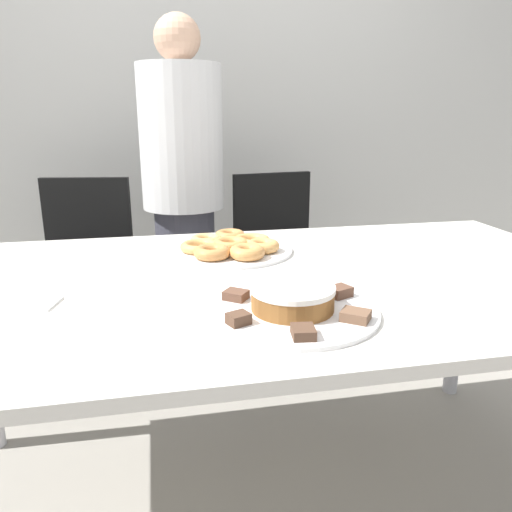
% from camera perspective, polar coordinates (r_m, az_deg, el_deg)
% --- Properties ---
extents(ground_plane, '(12.00, 12.00, 0.00)m').
position_cam_1_polar(ground_plane, '(1.77, 1.65, -26.35)').
color(ground_plane, gray).
extents(wall_back, '(8.00, 0.05, 2.60)m').
position_cam_1_polar(wall_back, '(2.93, -5.87, 18.17)').
color(wall_back, beige).
rests_on(wall_back, ground_plane).
extents(table, '(1.98, 1.08, 0.76)m').
position_cam_1_polar(table, '(1.40, 1.88, -4.96)').
color(table, silver).
rests_on(table, ground_plane).
extents(person_standing, '(0.36, 0.36, 1.59)m').
position_cam_1_polar(person_standing, '(2.29, -8.27, 6.89)').
color(person_standing, '#383842').
rests_on(person_standing, ground_plane).
extents(office_chair_left, '(0.50, 0.50, 0.91)m').
position_cam_1_polar(office_chair_left, '(2.37, -18.98, -3.43)').
color(office_chair_left, black).
rests_on(office_chair_left, ground_plane).
extents(office_chair_right, '(0.50, 0.50, 0.91)m').
position_cam_1_polar(office_chair_right, '(2.41, 3.09, -2.14)').
color(office_chair_right, black).
rests_on(office_chair_right, ground_plane).
extents(plate_cake, '(0.39, 0.39, 0.01)m').
position_cam_1_polar(plate_cake, '(1.13, 4.18, -6.31)').
color(plate_cake, white).
rests_on(plate_cake, table).
extents(plate_donuts, '(0.40, 0.40, 0.01)m').
position_cam_1_polar(plate_donuts, '(1.61, -2.91, 0.65)').
color(plate_donuts, white).
rests_on(plate_donuts, table).
extents(frosted_cake, '(0.19, 0.19, 0.06)m').
position_cam_1_polar(frosted_cake, '(1.11, 4.21, -4.74)').
color(frosted_cake, brown).
rests_on(frosted_cake, plate_cake).
extents(lamington_0, '(0.06, 0.05, 0.02)m').
position_cam_1_polar(lamington_0, '(1.04, -2.01, -7.17)').
color(lamington_0, '#513828').
rests_on(lamington_0, plate_cake).
extents(lamington_1, '(0.05, 0.06, 0.02)m').
position_cam_1_polar(lamington_1, '(0.99, 5.43, -8.64)').
color(lamington_1, '#513828').
rests_on(lamington_1, plate_cake).
extents(lamington_2, '(0.08, 0.07, 0.02)m').
position_cam_1_polar(lamington_2, '(1.08, 11.31, -6.69)').
color(lamington_2, brown).
rests_on(lamington_2, plate_cake).
extents(lamington_3, '(0.06, 0.06, 0.02)m').
position_cam_1_polar(lamington_3, '(1.21, 9.52, -4.02)').
color(lamington_3, brown).
rests_on(lamington_3, plate_cake).
extents(lamington_4, '(0.05, 0.06, 0.02)m').
position_cam_1_polar(lamington_4, '(1.25, 3.23, -3.17)').
color(lamington_4, '#513828').
rests_on(lamington_4, plate_cake).
extents(lamington_5, '(0.07, 0.07, 0.02)m').
position_cam_1_polar(lamington_5, '(1.18, -2.32, -4.48)').
color(lamington_5, brown).
rests_on(lamington_5, plate_cake).
extents(donut_0, '(0.12, 0.12, 0.03)m').
position_cam_1_polar(donut_0, '(1.60, -2.92, 1.38)').
color(donut_0, '#D18E4C').
rests_on(donut_0, plate_donuts).
extents(donut_1, '(0.10, 0.10, 0.03)m').
position_cam_1_polar(donut_1, '(1.67, -5.76, 1.85)').
color(donut_1, '#E5AD66').
rests_on(donut_1, plate_donuts).
extents(donut_2, '(0.12, 0.12, 0.03)m').
position_cam_1_polar(donut_2, '(1.59, -6.49, 1.08)').
color(donut_2, tan).
rests_on(donut_2, plate_donuts).
extents(donut_3, '(0.11, 0.11, 0.04)m').
position_cam_1_polar(donut_3, '(1.51, -5.04, 0.43)').
color(donut_3, '#C68447').
rests_on(donut_3, plate_donuts).
extents(donut_4, '(0.11, 0.11, 0.04)m').
position_cam_1_polar(donut_4, '(1.50, -1.01, 0.45)').
color(donut_4, '#D18E4C').
rests_on(donut_4, plate_donuts).
extents(donut_5, '(0.11, 0.11, 0.04)m').
position_cam_1_polar(donut_5, '(1.57, 0.77, 1.16)').
color(donut_5, tan).
rests_on(donut_5, plate_donuts).
extents(donut_6, '(0.12, 0.12, 0.03)m').
position_cam_1_polar(donut_6, '(1.65, -0.58, 1.76)').
color(donut_6, tan).
rests_on(donut_6, plate_donuts).
extents(donut_7, '(0.10, 0.10, 0.03)m').
position_cam_1_polar(donut_7, '(1.72, -3.00, 2.37)').
color(donut_7, '#C68447').
rests_on(donut_7, plate_donuts).
extents(napkin, '(0.12, 0.11, 0.01)m').
position_cam_1_polar(napkin, '(1.28, -24.03, -4.97)').
color(napkin, white).
rests_on(napkin, table).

